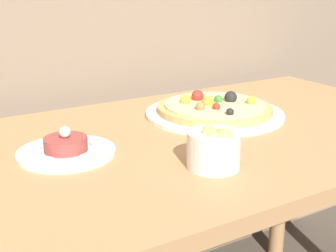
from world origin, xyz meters
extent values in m
cube|color=#AD7F51|center=(0.00, 0.38, 0.71)|extent=(1.36, 0.76, 0.03)
cylinder|color=#AD7F51|center=(0.62, 0.70, 0.35)|extent=(0.06, 0.06, 0.69)
cylinder|color=silver|center=(0.12, 0.48, 0.73)|extent=(0.38, 0.38, 0.01)
cylinder|color=tan|center=(0.12, 0.48, 0.75)|extent=(0.31, 0.31, 0.02)
cylinder|color=beige|center=(0.12, 0.48, 0.76)|extent=(0.28, 0.28, 0.01)
sphere|color=#B22D23|center=(0.09, 0.44, 0.77)|extent=(0.02, 0.02, 0.02)
sphere|color=black|center=(0.09, 0.38, 0.77)|extent=(0.02, 0.02, 0.02)
sphere|color=gold|center=(0.06, 0.53, 0.77)|extent=(0.03, 0.03, 0.03)
sphere|color=black|center=(0.18, 0.48, 0.77)|extent=(0.04, 0.04, 0.04)
sphere|color=#B22D23|center=(0.11, 0.54, 0.77)|extent=(0.03, 0.03, 0.03)
sphere|color=#997047|center=(0.05, 0.46, 0.77)|extent=(0.03, 0.03, 0.03)
sphere|color=gold|center=(0.21, 0.43, 0.77)|extent=(0.03, 0.03, 0.03)
sphere|color=gold|center=(0.10, 0.49, 0.77)|extent=(0.03, 0.03, 0.03)
sphere|color=#387F33|center=(0.14, 0.49, 0.77)|extent=(0.02, 0.02, 0.02)
cylinder|color=silver|center=(-0.33, 0.41, 0.73)|extent=(0.21, 0.21, 0.01)
cylinder|color=#933D38|center=(-0.33, 0.41, 0.75)|extent=(0.09, 0.09, 0.03)
sphere|color=silver|center=(-0.33, 0.41, 0.78)|extent=(0.02, 0.02, 0.02)
cube|color=white|center=(-0.25, 0.41, 0.74)|extent=(0.04, 0.02, 0.01)
cube|color=white|center=(-0.30, 0.48, 0.74)|extent=(0.03, 0.04, 0.01)
cube|color=white|center=(-0.39, 0.45, 0.74)|extent=(0.04, 0.04, 0.01)
cube|color=white|center=(-0.39, 0.36, 0.74)|extent=(0.04, 0.04, 0.01)
cube|color=white|center=(-0.30, 0.34, 0.74)|extent=(0.03, 0.04, 0.01)
cylinder|color=silver|center=(-0.10, 0.19, 0.77)|extent=(0.11, 0.11, 0.07)
sphere|color=#A3B25B|center=(-0.09, 0.17, 0.80)|extent=(0.04, 0.04, 0.04)
sphere|color=#A3B25B|center=(-0.11, 0.20, 0.80)|extent=(0.03, 0.03, 0.03)
sphere|color=#A3B25B|center=(-0.10, 0.20, 0.80)|extent=(0.03, 0.03, 0.03)
sphere|color=#A3B25B|center=(-0.09, 0.22, 0.80)|extent=(0.03, 0.03, 0.03)
sphere|color=#8EA34C|center=(-0.09, 0.19, 0.80)|extent=(0.02, 0.02, 0.02)
sphere|color=#B7BC70|center=(-0.11, 0.17, 0.80)|extent=(0.03, 0.03, 0.03)
camera|label=1|loc=(-0.62, -0.50, 1.09)|focal=50.00mm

